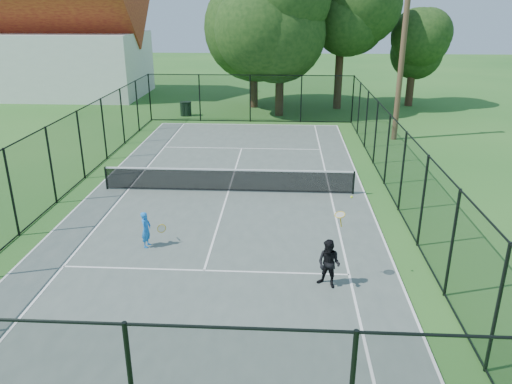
# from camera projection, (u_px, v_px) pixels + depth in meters

# --- Properties ---
(ground) EXTENTS (120.00, 120.00, 0.00)m
(ground) POSITION_uv_depth(u_px,v_px,m) (228.00, 193.00, 20.22)
(ground) COLOR #245E20
(tennis_court) EXTENTS (11.00, 24.00, 0.06)m
(tennis_court) POSITION_uv_depth(u_px,v_px,m) (228.00, 192.00, 20.21)
(tennis_court) COLOR #4C5A53
(tennis_court) RESTS_ON ground
(tennis_net) EXTENTS (10.08, 0.08, 0.95)m
(tennis_net) POSITION_uv_depth(u_px,v_px,m) (228.00, 179.00, 20.01)
(tennis_net) COLOR black
(tennis_net) RESTS_ON tennis_court
(fence) EXTENTS (13.10, 26.10, 3.00)m
(fence) POSITION_uv_depth(u_px,v_px,m) (228.00, 157.00, 19.68)
(fence) COLOR black
(fence) RESTS_ON ground
(tree_near_left) EXTENTS (7.55, 7.55, 9.84)m
(tree_near_left) POSITION_uv_depth(u_px,v_px,m) (254.00, 21.00, 34.70)
(tree_near_left) COLOR #332114
(tree_near_left) RESTS_ON ground
(tree_near_mid) EXTENTS (6.98, 6.98, 9.13)m
(tree_near_mid) POSITION_uv_depth(u_px,v_px,m) (280.00, 29.00, 32.18)
(tree_near_mid) COLOR #332114
(tree_near_mid) RESTS_ON ground
(tree_near_right) EXTENTS (6.58, 6.58, 9.09)m
(tree_near_right) POSITION_uv_depth(u_px,v_px,m) (341.00, 25.00, 34.38)
(tree_near_right) COLOR #332114
(tree_near_right) RESTS_ON ground
(tree_far_right) EXTENTS (4.76, 4.76, 6.29)m
(tree_far_right) POSITION_uv_depth(u_px,v_px,m) (414.00, 52.00, 36.02)
(tree_far_right) COLOR #332114
(tree_far_right) RESTS_ON ground
(building) EXTENTS (15.30, 8.15, 11.87)m
(building) POSITION_uv_depth(u_px,v_px,m) (46.00, 33.00, 39.91)
(building) COLOR silver
(building) RESTS_ON ground
(trash_bin_left) EXTENTS (0.58, 0.58, 0.95)m
(trash_bin_left) POSITION_uv_depth(u_px,v_px,m) (184.00, 109.00, 33.85)
(trash_bin_left) COLOR black
(trash_bin_left) RESTS_ON ground
(trash_bin_right) EXTENTS (0.58, 0.58, 0.97)m
(trash_bin_right) POSITION_uv_depth(u_px,v_px,m) (187.00, 109.00, 33.84)
(trash_bin_right) COLOR black
(trash_bin_right) RESTS_ON ground
(utility_pole) EXTENTS (1.40, 0.30, 8.58)m
(utility_pole) POSITION_uv_depth(u_px,v_px,m) (402.00, 60.00, 26.62)
(utility_pole) COLOR #4C3823
(utility_pole) RESTS_ON ground
(player_blue) EXTENTS (0.75, 0.47, 1.15)m
(player_blue) POSITION_uv_depth(u_px,v_px,m) (146.00, 229.00, 15.45)
(player_blue) COLOR blue
(player_blue) RESTS_ON tennis_court
(player_black) EXTENTS (0.98, 0.88, 2.45)m
(player_black) POSITION_uv_depth(u_px,v_px,m) (329.00, 264.00, 13.21)
(player_black) COLOR black
(player_black) RESTS_ON tennis_court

